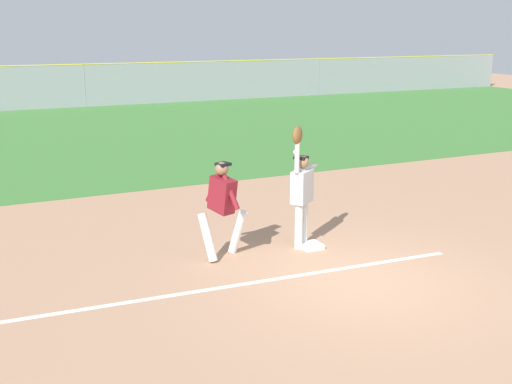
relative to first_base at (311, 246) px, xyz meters
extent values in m
plane|color=tan|center=(-0.03, -1.75, -0.04)|extent=(75.07, 75.07, 0.00)
cube|color=#3D7533|center=(-0.03, 14.31, -0.04)|extent=(55.09, 17.91, 0.01)
cube|color=white|center=(-4.00, -0.90, -0.04)|extent=(11.99, 0.76, 0.01)
cube|color=white|center=(0.00, 0.00, 0.00)|extent=(0.38, 0.38, 0.08)
cylinder|color=silver|center=(-0.06, 0.19, 0.39)|extent=(0.21, 0.21, 0.85)
cylinder|color=silver|center=(-0.22, 0.07, 0.39)|extent=(0.21, 0.21, 0.85)
cube|color=#B7B7B7|center=(-0.14, 0.13, 1.11)|extent=(0.51, 0.46, 0.60)
sphere|color=#8C6647|center=(-0.14, 0.13, 1.56)|extent=(0.32, 0.32, 0.23)
cube|color=black|center=(-0.16, 0.16, 1.64)|extent=(0.29, 0.29, 0.05)
cylinder|color=#B7B7B7|center=(-0.32, 0.01, 1.72)|extent=(0.13, 0.13, 0.62)
cylinder|color=#B7B7B7|center=(0.04, 0.26, 1.41)|extent=(0.56, 0.43, 0.09)
ellipsoid|color=brown|center=(-0.32, 0.01, 2.08)|extent=(0.31, 0.27, 0.32)
cylinder|color=white|center=(-1.37, 0.24, 0.38)|extent=(0.29, 0.46, 0.85)
cylinder|color=white|center=(-1.95, 0.19, 0.38)|extent=(0.29, 0.46, 0.85)
cube|color=maroon|center=(-1.66, 0.21, 1.11)|extent=(0.42, 0.58, 0.66)
sphere|color=#8C6647|center=(-1.66, 0.21, 1.56)|extent=(0.30, 0.30, 0.23)
cube|color=black|center=(-1.63, 0.22, 1.64)|extent=(0.28, 0.26, 0.05)
cylinder|color=maroon|center=(-1.73, 0.42, 1.19)|extent=(0.22, 0.41, 0.58)
cylinder|color=maroon|center=(-1.58, 0.01, 1.19)|extent=(0.22, 0.41, 0.58)
sphere|color=white|center=(-0.34, 0.03, 1.78)|extent=(0.07, 0.07, 0.07)
cube|color=#93999E|center=(-0.03, 23.26, 1.02)|extent=(55.09, 0.06, 2.12)
cylinder|color=yellow|center=(-0.03, 23.26, 2.11)|extent=(55.09, 0.06, 0.06)
cylinder|color=gray|center=(-0.03, 23.26, 1.02)|extent=(0.08, 0.08, 2.12)
cylinder|color=gray|center=(13.75, 23.26, 1.02)|extent=(0.08, 0.08, 2.12)
cylinder|color=gray|center=(27.52, 23.26, 1.02)|extent=(0.08, 0.08, 2.12)
cylinder|color=black|center=(-3.60, 26.30, 0.26)|extent=(0.61, 0.24, 0.60)
cylinder|color=black|center=(-3.54, 24.40, 0.26)|extent=(0.61, 0.24, 0.60)
cube|color=black|center=(0.15, 25.30, 0.53)|extent=(4.51, 2.18, 0.55)
cube|color=#2D333D|center=(0.15, 25.30, 1.01)|extent=(2.31, 1.88, 0.40)
cylinder|color=black|center=(1.66, 26.16, 0.26)|extent=(0.61, 0.26, 0.60)
cylinder|color=black|center=(1.54, 24.26, 0.26)|extent=(0.61, 0.26, 0.60)
cylinder|color=black|center=(-1.23, 26.34, 0.26)|extent=(0.61, 0.26, 0.60)
cylinder|color=black|center=(-1.36, 24.44, 0.26)|extent=(0.61, 0.26, 0.60)
cube|color=white|center=(5.72, 25.39, 0.53)|extent=(4.47, 2.07, 0.55)
cube|color=#2D333D|center=(5.72, 25.39, 1.01)|extent=(2.27, 1.83, 0.40)
cylinder|color=black|center=(7.13, 26.40, 0.26)|extent=(0.61, 0.24, 0.60)
cylinder|color=black|center=(7.21, 24.50, 0.26)|extent=(0.61, 0.24, 0.60)
cylinder|color=black|center=(4.24, 26.28, 0.26)|extent=(0.61, 0.24, 0.60)
cylinder|color=black|center=(4.31, 24.39, 0.26)|extent=(0.61, 0.24, 0.60)
camera|label=1|loc=(-5.43, -9.34, 3.88)|focal=43.42mm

